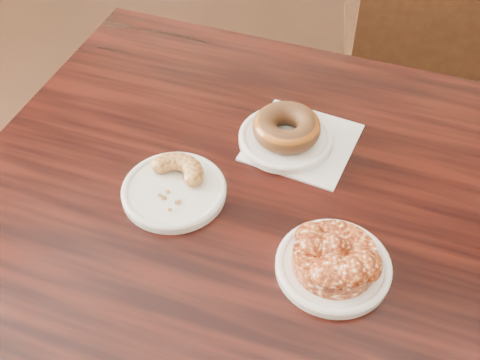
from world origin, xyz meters
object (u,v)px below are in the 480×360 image
(apple_fritter, at_px, (335,256))
(cruller_fragment, at_px, (173,182))
(cafe_table, at_px, (243,333))
(chair_far, at_px, (422,48))
(glazed_donut, at_px, (287,127))

(apple_fritter, xyz_separation_m, cruller_fragment, (-0.27, 0.07, -0.01))
(cafe_table, bearing_deg, chair_far, 78.91)
(cafe_table, bearing_deg, cruller_fragment, 178.72)
(cruller_fragment, bearing_deg, cafe_table, -3.53)
(chair_far, xyz_separation_m, cruller_fragment, (-0.36, -0.99, 0.33))
(cafe_table, bearing_deg, glazed_donut, 85.32)
(chair_far, bearing_deg, glazed_donut, 64.11)
(glazed_donut, distance_m, cruller_fragment, 0.22)
(chair_far, height_order, apple_fritter, chair_far)
(glazed_donut, relative_size, cruller_fragment, 1.08)
(chair_far, distance_m, apple_fritter, 1.11)
(cafe_table, distance_m, apple_fritter, 0.44)
(chair_far, distance_m, cruller_fragment, 1.10)
(cafe_table, xyz_separation_m, chair_far, (0.24, 1.00, 0.08))
(glazed_donut, distance_m, apple_fritter, 0.27)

